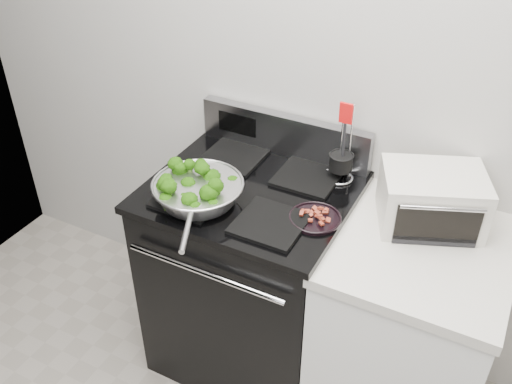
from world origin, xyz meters
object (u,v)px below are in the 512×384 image
Objects in this scene: gas_range at (252,275)px; utensil_holder at (341,166)px; toaster_oven at (431,199)px; bacon_plate at (315,216)px; skillet at (198,191)px.

utensil_holder is (0.28, 0.22, 0.52)m from gas_range.
gas_range is at bearing -142.07° from utensil_holder.
gas_range reaches higher than toaster_oven.
bacon_plate is 0.42m from toaster_oven.
bacon_plate is (0.30, -0.07, 0.48)m from gas_range.
utensil_holder is (0.42, 0.40, 0.01)m from skillet.
skillet is at bearing -166.41° from bacon_plate.
gas_range reaches higher than skillet.
skillet is 0.45m from bacon_plate.
gas_range is 0.86m from toaster_oven.
bacon_plate is at bearing -86.78° from utensil_holder.
gas_range is 0.56m from skillet.
utensil_holder is (-0.02, 0.29, 0.04)m from bacon_plate.
bacon_plate is 0.44× the size of toaster_oven.
skillet is 0.57m from utensil_holder.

